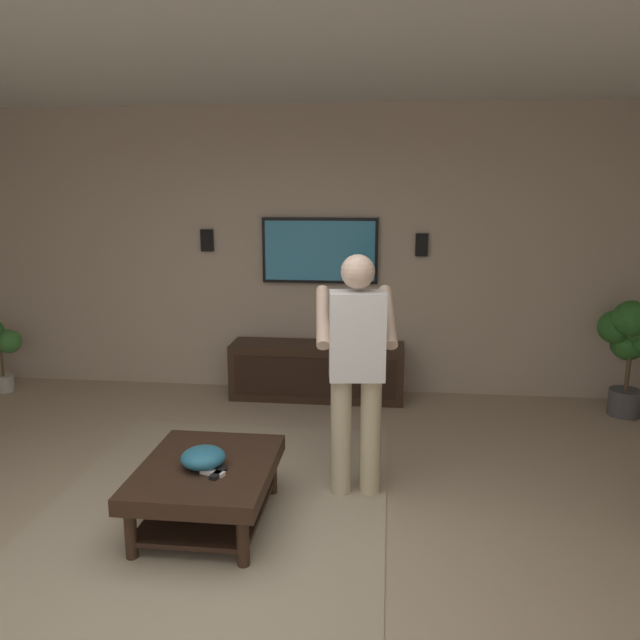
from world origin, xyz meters
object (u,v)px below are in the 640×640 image
at_px(media_console, 317,371).
at_px(potted_plant_short, 2,345).
at_px(coffee_table, 207,480).
at_px(wall_speaker_right, 207,240).
at_px(remote_white, 213,473).
at_px(potted_plant_tall, 631,341).
at_px(vase_round, 349,334).
at_px(bowl, 203,458).
at_px(remote_black, 218,473).
at_px(tv, 320,251).
at_px(remote_grey, 196,461).
at_px(person_standing, 356,361).
at_px(wall_speaker_left, 422,245).

relative_size(media_console, potted_plant_short, 2.27).
relative_size(coffee_table, wall_speaker_right, 4.55).
xyz_separation_m(remote_white, wall_speaker_right, (2.83, 0.83, 1.12)).
relative_size(potted_plant_tall, vase_round, 4.93).
distance_m(potted_plant_short, bowl, 3.65).
height_order(coffee_table, remote_white, remote_white).
distance_m(bowl, remote_black, 0.16).
xyz_separation_m(coffee_table, remote_white, (-0.14, -0.08, 0.12)).
relative_size(coffee_table, potted_plant_tall, 0.92).
relative_size(tv, vase_round, 5.23).
xyz_separation_m(media_console, remote_grey, (-2.42, 0.47, 0.14)).
distance_m(media_console, wall_speaker_right, 1.72).
bearing_deg(potted_plant_short, coffee_table, -128.99).
distance_m(person_standing, vase_round, 1.95).
distance_m(person_standing, wall_speaker_right, 2.78).
xyz_separation_m(coffee_table, bowl, (-0.04, 0.01, 0.17)).
distance_m(coffee_table, remote_grey, 0.14).
xyz_separation_m(vase_round, wall_speaker_right, (0.25, 1.47, 0.87)).
bearing_deg(bowl, tv, -8.38).
bearing_deg(wall_speaker_left, potted_plant_tall, -102.57).
bearing_deg(tv, remote_white, -6.39).
distance_m(person_standing, potted_plant_tall, 2.96).
height_order(person_standing, bowl, person_standing).
height_order(bowl, wall_speaker_left, wall_speaker_left).
height_order(coffee_table, potted_plant_short, potted_plant_short).
distance_m(tv, remote_grey, 2.89).
height_order(remote_black, wall_speaker_right, wall_speaker_right).
bearing_deg(bowl, media_console, -9.18).
xyz_separation_m(potted_plant_short, wall_speaker_right, (0.40, -2.07, 1.05)).
bearing_deg(media_console, remote_grey, -10.91).
bearing_deg(remote_black, potted_plant_short, -116.77).
relative_size(person_standing, vase_round, 7.45).
height_order(tv, potted_plant_tall, tv).
xyz_separation_m(tv, remote_black, (-2.82, 0.28, -1.03)).
height_order(media_console, potted_plant_short, potted_plant_short).
relative_size(coffee_table, wall_speaker_left, 4.55).
bearing_deg(person_standing, remote_grey, 111.03).
xyz_separation_m(coffee_table, wall_speaker_right, (2.69, 0.75, 1.24)).
xyz_separation_m(tv, potted_plant_tall, (-0.40, -2.87, -0.74)).
relative_size(remote_white, remote_black, 1.00).
bearing_deg(tv, potted_plant_tall, 81.98).
bearing_deg(bowl, potted_plant_short, 50.41).
bearing_deg(remote_black, wall_speaker_left, 168.51).
bearing_deg(vase_round, potted_plant_short, 92.53).
bearing_deg(person_standing, potted_plant_tall, -60.57).
height_order(person_standing, remote_black, person_standing).
bearing_deg(tv, potted_plant_short, -83.07).
xyz_separation_m(potted_plant_tall, bowl, (-2.31, 3.27, -0.24)).
xyz_separation_m(bowl, remote_black, (-0.10, -0.12, -0.05)).
relative_size(potted_plant_short, vase_round, 3.40).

